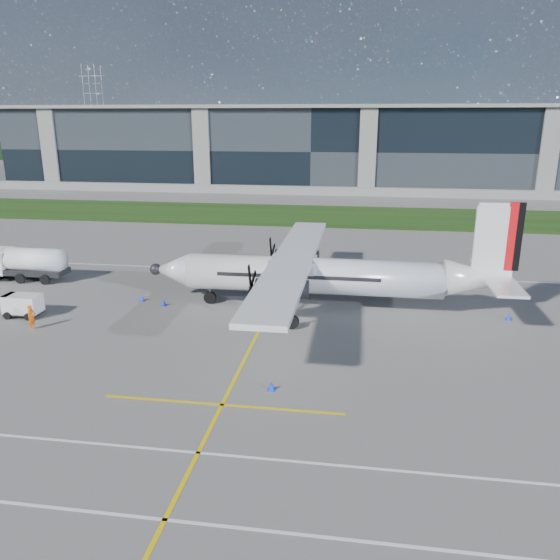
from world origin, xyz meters
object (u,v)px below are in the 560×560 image
(safety_cone_nose_port, at_px, (164,302))
(baggage_tug, at_px, (23,306))
(fuel_tanker_truck, at_px, (19,264))
(safety_cone_fwd, at_px, (142,298))
(pylon_west, at_px, (95,112))
(safety_cone_tail, at_px, (509,317))
(turboprop_aircraft, at_px, (327,255))
(safety_cone_portwing, at_px, (271,386))
(safety_cone_stbdwing, at_px, (307,260))
(ground_crew_person, at_px, (31,315))

(safety_cone_nose_port, bearing_deg, baggage_tug, -158.04)
(fuel_tanker_truck, relative_size, safety_cone_fwd, 14.97)
(pylon_west, relative_size, safety_cone_tail, 60.00)
(fuel_tanker_truck, height_order, safety_cone_nose_port, fuel_tanker_truck)
(baggage_tug, bearing_deg, turboprop_aircraft, 12.54)
(turboprop_aircraft, relative_size, safety_cone_portwing, 53.94)
(safety_cone_stbdwing, xyz_separation_m, safety_cone_nose_port, (-9.24, -14.21, 0.00))
(baggage_tug, xyz_separation_m, ground_crew_person, (1.99, -2.13, 0.16))
(pylon_west, bearing_deg, safety_cone_fwd, -62.71)
(turboprop_aircraft, distance_m, safety_cone_tail, 13.24)
(safety_cone_fwd, bearing_deg, safety_cone_portwing, -46.11)
(ground_crew_person, relative_size, safety_cone_portwing, 3.80)
(baggage_tug, xyz_separation_m, safety_cone_fwd, (6.91, 4.46, -0.54))
(safety_cone_portwing, xyz_separation_m, safety_cone_stbdwing, (-0.80, 25.93, 0.00))
(ground_crew_person, xyz_separation_m, safety_cone_nose_port, (6.96, 5.74, -0.70))
(fuel_tanker_truck, relative_size, safety_cone_stbdwing, 14.97)
(safety_cone_nose_port, bearing_deg, safety_cone_tail, 1.58)
(safety_cone_stbdwing, distance_m, safety_cone_fwd, 17.49)
(safety_cone_portwing, bearing_deg, turboprop_aircraft, 81.57)
(fuel_tanker_truck, bearing_deg, safety_cone_tail, -5.94)
(fuel_tanker_truck, bearing_deg, baggage_tug, -56.00)
(safety_cone_fwd, xyz_separation_m, safety_cone_nose_port, (2.04, -0.85, 0.00))
(safety_cone_fwd, bearing_deg, baggage_tug, -147.18)
(baggage_tug, xyz_separation_m, safety_cone_tail, (33.57, 4.29, -0.54))
(safety_cone_fwd, relative_size, safety_cone_nose_port, 1.00)
(pylon_west, distance_m, safety_cone_stbdwing, 154.17)
(baggage_tug, relative_size, safety_cone_tail, 5.24)
(baggage_tug, height_order, safety_cone_nose_port, baggage_tug)
(turboprop_aircraft, xyz_separation_m, baggage_tug, (-20.89, -4.64, -3.26))
(fuel_tanker_truck, relative_size, safety_cone_portwing, 14.97)
(fuel_tanker_truck, bearing_deg, safety_cone_stbdwing, 21.63)
(safety_cone_fwd, bearing_deg, fuel_tanker_truck, 162.70)
(safety_cone_nose_port, bearing_deg, pylon_west, 117.80)
(safety_cone_portwing, bearing_deg, baggage_tug, 156.90)
(fuel_tanker_truck, bearing_deg, pylon_west, 113.72)
(pylon_west, distance_m, baggage_tug, 160.94)
(pylon_west, distance_m, ground_crew_person, 163.68)
(pylon_west, xyz_separation_m, baggage_tug, (66.14, -146.03, -14.21))
(ground_crew_person, height_order, safety_cone_stbdwing, ground_crew_person)
(ground_crew_person, distance_m, safety_cone_nose_port, 9.05)
(pylon_west, distance_m, safety_cone_nose_port, 161.68)
(ground_crew_person, bearing_deg, safety_cone_portwing, -98.70)
(safety_cone_tail, height_order, safety_cone_nose_port, same)
(turboprop_aircraft, height_order, safety_cone_portwing, turboprop_aircraft)
(ground_crew_person, xyz_separation_m, safety_cone_stbdwing, (16.21, 19.95, -0.70))
(safety_cone_fwd, bearing_deg, safety_cone_tail, -0.36)
(turboprop_aircraft, xyz_separation_m, safety_cone_tail, (12.68, -0.35, -3.80))
(fuel_tanker_truck, distance_m, safety_cone_fwd, 13.20)
(safety_cone_stbdwing, distance_m, safety_cone_nose_port, 16.95)
(safety_cone_portwing, height_order, safety_cone_fwd, same)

